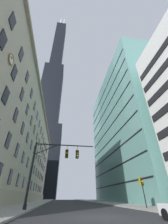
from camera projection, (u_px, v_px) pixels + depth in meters
The scene contains 7 objects.
ground_plane at pixel (100, 218), 10.24m from camera, with size 102.00×160.00×0.10m, color #28282B.
station_building at pixel (15, 147), 41.60m from camera, with size 13.04×74.38×28.10m.
dark_skyscraper at pixel (49, 109), 122.50m from camera, with size 26.69×26.69×225.43m.
glass_office_midrise at pixel (131, 131), 47.28m from camera, with size 16.84×39.45×41.18m.
traffic_signal_mast at pixel (58, 160), 17.17m from camera, with size 7.57×0.63×7.16m.
traffic_light_near_right at pixel (142, 183), 17.89m from camera, with size 0.40×0.63×3.34m.
street_lamppost at pixel (32, 174), 24.99m from camera, with size 2.27×0.32×7.94m.
Camera 1 is at (-3.15, -12.48, 1.26)m, focal length 22.25 mm.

